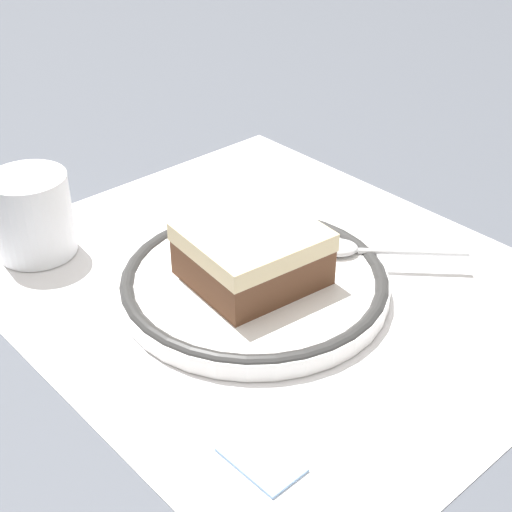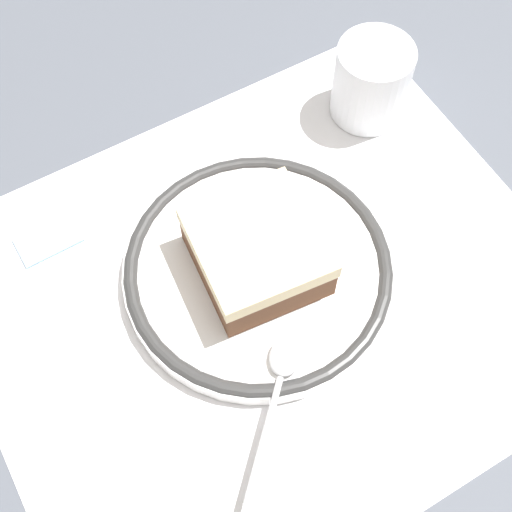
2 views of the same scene
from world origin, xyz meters
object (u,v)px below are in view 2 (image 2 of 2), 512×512
at_px(cup, 371,85).
at_px(sugar_packet, 47,239).
at_px(plate, 256,271).
at_px(cake_slice, 255,252).
at_px(spoon, 281,374).

height_order(cup, sugar_packet, cup).
relative_size(plate, cup, 2.97).
bearing_deg(cake_slice, spoon, 71.78).
xyz_separation_m(spoon, sugar_packet, (0.10, -0.20, -0.02)).
distance_m(plate, cake_slice, 0.03).
bearing_deg(plate, cake_slice, -102.15).
relative_size(spoon, cup, 1.37).
height_order(plate, spoon, spoon).
bearing_deg(plate, cup, -150.40).
height_order(plate, sugar_packet, plate).
bearing_deg(sugar_packet, plate, 138.99).
relative_size(cup, sugar_packet, 1.41).
relative_size(cake_slice, spoon, 1.07).
relative_size(plate, sugar_packet, 4.18).
bearing_deg(plate, spoon, 71.63).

